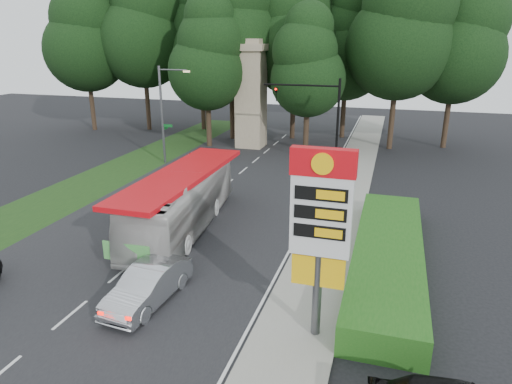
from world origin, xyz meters
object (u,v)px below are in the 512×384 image
(monument, at_px, (251,94))
(sedan_silver, at_px, (148,285))
(gas_station_pylon, at_px, (321,220))
(streetlight_signs, at_px, (164,111))
(transit_bus, at_px, (182,201))
(traffic_signal_mast, at_px, (321,111))

(monument, xyz_separation_m, sedan_silver, (4.42, -27.78, -4.35))
(gas_station_pylon, xyz_separation_m, streetlight_signs, (-16.19, 20.01, -0.01))
(sedan_silver, bearing_deg, transit_bus, 109.27)
(traffic_signal_mast, bearing_deg, gas_station_pylon, -80.91)
(monument, relative_size, transit_bus, 0.87)
(monument, distance_m, sedan_silver, 28.46)
(monument, relative_size, sedan_silver, 2.21)
(streetlight_signs, distance_m, monument, 9.44)
(traffic_signal_mast, bearing_deg, transit_bus, -109.64)
(streetlight_signs, xyz_separation_m, sedan_silver, (9.41, -19.79, -3.69))
(transit_bus, bearing_deg, traffic_signal_mast, 64.07)
(traffic_signal_mast, height_order, monument, monument)
(streetlight_signs, xyz_separation_m, monument, (4.99, 7.99, 0.67))
(streetlight_signs, bearing_deg, traffic_signal_mast, 8.92)
(gas_station_pylon, height_order, monument, monument)
(traffic_signal_mast, bearing_deg, sedan_silver, -98.52)
(transit_bus, bearing_deg, gas_station_pylon, -47.01)
(traffic_signal_mast, bearing_deg, streetlight_signs, -171.08)
(transit_bus, height_order, sedan_silver, transit_bus)
(streetlight_signs, relative_size, sedan_silver, 1.76)
(gas_station_pylon, xyz_separation_m, transit_bus, (-8.70, 7.49, -2.83))
(monument, bearing_deg, gas_station_pylon, -68.20)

